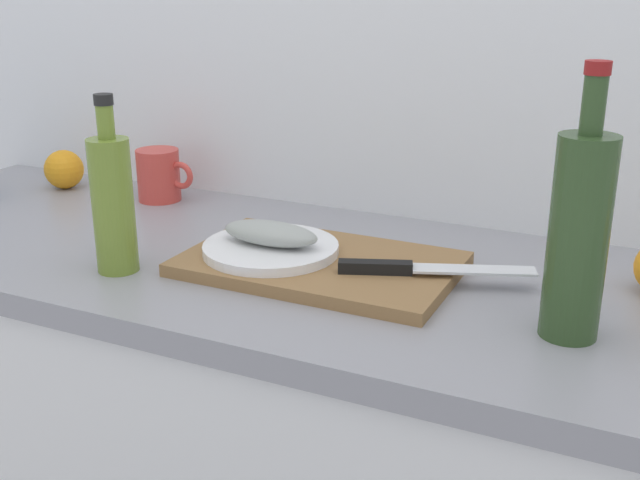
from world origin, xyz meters
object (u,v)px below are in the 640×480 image
object	(u,v)px
white_plate	(271,248)
wine_bottle	(579,233)
fish_fillet	(270,233)
coffee_mug_0	(160,175)
cutting_board	(320,264)
chef_knife	(411,268)
olive_oil_bottle	(113,202)

from	to	relation	value
white_plate	wine_bottle	size ratio (longest dim) A/B	0.62
fish_fillet	coffee_mug_0	bearing A→B (deg)	149.25
cutting_board	chef_knife	size ratio (longest dim) A/B	1.50
fish_fillet	olive_oil_bottle	distance (m)	0.25
olive_oil_bottle	coffee_mug_0	size ratio (longest dim) A/B	2.17
cutting_board	olive_oil_bottle	xyz separation A→B (m)	(-0.29, -0.14, 0.10)
wine_bottle	cutting_board	bearing A→B (deg)	169.74
fish_fillet	olive_oil_bottle	world-z (taller)	olive_oil_bottle
fish_fillet	cutting_board	bearing A→B (deg)	8.56
fish_fillet	wine_bottle	distance (m)	0.48
white_plate	chef_knife	world-z (taller)	chef_knife
cutting_board	white_plate	world-z (taller)	white_plate
white_plate	wine_bottle	world-z (taller)	wine_bottle
cutting_board	coffee_mug_0	bearing A→B (deg)	155.06
cutting_board	wine_bottle	bearing A→B (deg)	-10.26
white_plate	wine_bottle	distance (m)	0.48
cutting_board	coffee_mug_0	distance (m)	0.51
cutting_board	chef_knife	distance (m)	0.15
white_plate	chef_knife	size ratio (longest dim) A/B	0.77
chef_knife	wine_bottle	bearing A→B (deg)	-37.05
cutting_board	white_plate	xyz separation A→B (m)	(-0.08, -0.01, 0.02)
cutting_board	olive_oil_bottle	distance (m)	0.33
fish_fillet	wine_bottle	bearing A→B (deg)	-7.05
chef_knife	coffee_mug_0	distance (m)	0.65
white_plate	coffee_mug_0	world-z (taller)	coffee_mug_0
olive_oil_bottle	wine_bottle	bearing A→B (deg)	5.55
cutting_board	wine_bottle	world-z (taller)	wine_bottle
cutting_board	fish_fillet	xyz separation A→B (m)	(-0.08, -0.01, 0.04)
olive_oil_bottle	coffee_mug_0	world-z (taller)	olive_oil_bottle
white_plate	coffee_mug_0	xyz separation A→B (m)	(-0.38, 0.23, 0.03)
fish_fillet	chef_knife	xyz separation A→B (m)	(0.23, 0.01, -0.02)
fish_fillet	coffee_mug_0	distance (m)	0.45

